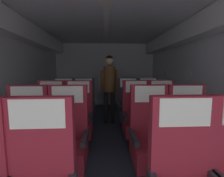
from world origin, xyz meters
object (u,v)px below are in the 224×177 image
(seat_b_left_aisle, at_px, (67,141))
(seat_d_left_window, at_px, (64,108))
(seat_d_right_window, at_px, (128,107))
(flight_attendant, at_px, (109,82))
(seat_c_left_aisle, at_px, (79,119))
(seat_d_right_aisle, at_px, (149,107))
(seat_b_left_window, at_px, (26,142))
(seat_c_left_window, at_px, (51,119))
(seat_c_right_window, at_px, (137,118))
(seat_d_left_aisle, at_px, (84,108))
(seat_b_right_aisle, at_px, (189,139))
(seat_c_right_aisle, at_px, (162,118))
(seat_b_right_window, at_px, (151,140))

(seat_b_left_aisle, distance_m, seat_d_left_window, 1.71)
(seat_d_right_window, height_order, flight_attendant, flight_attendant)
(seat_d_right_window, bearing_deg, seat_c_left_aisle, -140.01)
(seat_d_right_aisle, bearing_deg, seat_b_left_window, -139.10)
(flight_attendant, bearing_deg, seat_d_right_aisle, -18.56)
(seat_c_left_window, height_order, seat_c_right_window, same)
(seat_b_left_aisle, xyz_separation_m, seat_d_left_window, (-0.46, 1.64, 0.00))
(seat_c_left_aisle, relative_size, seat_d_left_aisle, 1.00)
(seat_b_right_aisle, relative_size, seat_d_left_aisle, 1.00)
(flight_attendant, bearing_deg, seat_d_right_window, -37.73)
(seat_b_left_aisle, bearing_deg, seat_c_left_window, 119.27)
(seat_b_left_window, bearing_deg, seat_d_left_window, 89.58)
(seat_d_left_window, bearing_deg, flight_attendant, 18.26)
(seat_b_left_window, height_order, seat_c_left_window, same)
(seat_c_left_window, height_order, seat_d_right_aisle, same)
(seat_c_left_window, height_order, seat_d_right_window, same)
(seat_c_right_aisle, distance_m, seat_d_left_aisle, 1.68)
(seat_c_right_aisle, bearing_deg, seat_c_left_window, -179.95)
(seat_c_left_window, distance_m, seat_d_left_window, 0.81)
(seat_c_left_aisle, height_order, seat_d_right_window, same)
(seat_c_left_window, bearing_deg, seat_c_right_aisle, 0.05)
(seat_d_right_aisle, bearing_deg, seat_d_left_aisle, -179.47)
(seat_c_left_aisle, distance_m, seat_d_right_window, 1.28)
(seat_d_left_window, bearing_deg, seat_b_right_window, -48.92)
(seat_b_left_window, relative_size, seat_b_right_window, 1.00)
(seat_b_left_window, relative_size, seat_c_left_window, 1.00)
(seat_c_right_window, bearing_deg, seat_c_left_window, 179.50)
(seat_c_left_aisle, distance_m, seat_d_left_aisle, 0.83)
(seat_b_left_window, height_order, seat_b_left_aisle, same)
(seat_b_right_aisle, xyz_separation_m, seat_b_right_window, (-0.47, 0.01, 0.00))
(seat_b_right_window, bearing_deg, seat_b_left_window, 179.50)
(seat_c_right_window, bearing_deg, seat_b_left_window, -150.66)
(seat_b_right_window, height_order, flight_attendant, flight_attendant)
(seat_b_left_window, height_order, seat_c_left_aisle, same)
(seat_b_right_aisle, relative_size, seat_b_right_window, 1.00)
(seat_c_left_aisle, distance_m, seat_d_left_window, 0.94)
(flight_attendant, bearing_deg, seat_c_right_window, -68.45)
(seat_d_right_aisle, distance_m, seat_d_right_window, 0.47)
(seat_d_left_window, relative_size, seat_d_right_aisle, 1.00)
(seat_d_left_window, distance_m, seat_d_right_aisle, 1.91)
(seat_d_left_aisle, bearing_deg, seat_c_left_window, -119.11)
(seat_b_left_window, relative_size, seat_d_right_window, 1.00)
(seat_d_left_window, bearing_deg, seat_d_right_window, -0.02)
(seat_c_left_window, relative_size, flight_attendant, 0.68)
(seat_d_left_window, bearing_deg, seat_c_left_window, -90.71)
(seat_d_right_aisle, distance_m, flight_attendant, 1.09)
(seat_c_right_window, bearing_deg, seat_d_left_window, 150.46)
(seat_b_right_aisle, bearing_deg, seat_c_left_aisle, 149.85)
(seat_c_left_aisle, distance_m, seat_d_right_aisle, 1.68)
(seat_d_right_window, bearing_deg, seat_b_left_window, -131.48)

